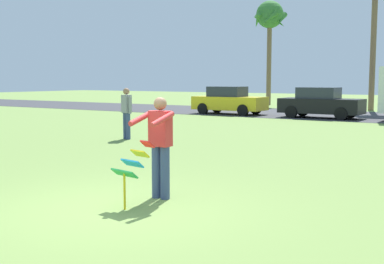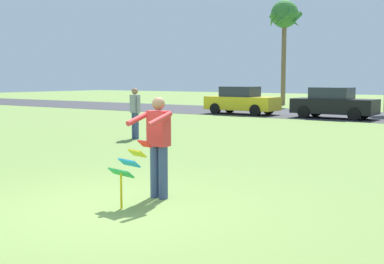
# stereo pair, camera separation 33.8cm
# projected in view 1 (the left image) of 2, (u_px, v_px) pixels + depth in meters

# --- Properties ---
(ground_plane) EXTENTS (120.00, 120.00, 0.00)m
(ground_plane) POSITION_uv_depth(u_px,v_px,m) (115.00, 209.00, 7.74)
(ground_plane) COLOR olive
(person_kite_flyer) EXTENTS (0.53, 0.65, 1.73)m
(person_kite_flyer) POSITION_uv_depth(u_px,v_px,m) (160.00, 143.00, 8.31)
(person_kite_flyer) COLOR #384772
(person_kite_flyer) RESTS_ON ground
(kite_held) EXTENTS (0.53, 0.68, 1.05)m
(kite_held) POSITION_uv_depth(u_px,v_px,m) (133.00, 165.00, 7.74)
(kite_held) COLOR red
(kite_held) RESTS_ON ground
(parked_car_yellow) EXTENTS (4.23, 1.89, 1.60)m
(parked_car_yellow) POSITION_uv_depth(u_px,v_px,m) (229.00, 101.00, 28.46)
(parked_car_yellow) COLOR yellow
(parked_car_yellow) RESTS_ON ground
(parked_car_black) EXTENTS (4.24, 1.92, 1.60)m
(parked_car_black) POSITION_uv_depth(u_px,v_px,m) (320.00, 103.00, 25.60)
(parked_car_black) COLOR black
(parked_car_black) RESTS_ON ground
(palm_tree_left_near) EXTENTS (2.58, 2.71, 8.03)m
(palm_tree_left_near) POSITION_uv_depth(u_px,v_px,m) (270.00, 19.00, 37.95)
(palm_tree_left_near) COLOR brown
(palm_tree_left_near) RESTS_ON ground
(person_walker_far) EXTENTS (0.54, 0.34, 1.73)m
(person_walker_far) POSITION_uv_depth(u_px,v_px,m) (127.00, 112.00, 16.62)
(person_walker_far) COLOR #384772
(person_walker_far) RESTS_ON ground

